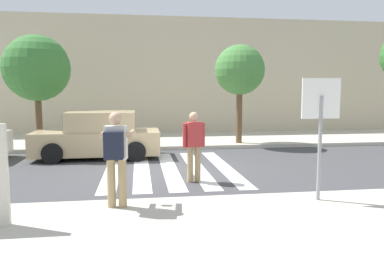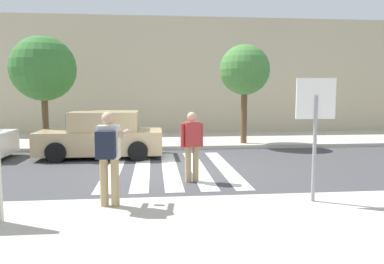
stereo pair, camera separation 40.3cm
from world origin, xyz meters
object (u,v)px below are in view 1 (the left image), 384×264
Objects in this scene: stop_sign at (321,112)px; street_tree_west at (37,69)px; pedestrian_crossing at (194,143)px; parked_car_tan at (99,136)px; street_tree_center at (240,71)px; photographer_with_backpack at (116,151)px.

street_tree_west reaches higher than stop_sign.
parked_car_tan is (-2.67, 3.75, -0.25)m from pedestrian_crossing.
street_tree_center is at bearing 19.84° from parked_car_tan.
street_tree_west reaches higher than pedestrian_crossing.
parked_car_tan is 3.99m from street_tree_west.
pedestrian_crossing is (1.74, 2.26, -0.19)m from photographer_with_backpack.
street_tree_west reaches higher than street_tree_center.
stop_sign is 0.56× the size of street_tree_west.
pedestrian_crossing reaches higher than parked_car_tan.
photographer_with_backpack is at bearing -67.63° from street_tree_west.
photographer_with_backpack reaches higher than pedestrian_crossing.
stop_sign is 1.35× the size of pedestrian_crossing.
street_tree_center reaches higher than pedestrian_crossing.
street_tree_center reaches higher than parked_car_tan.
parked_car_tan is 1.04× the size of street_tree_center.
photographer_with_backpack is 1.00× the size of pedestrian_crossing.
street_tree_west reaches higher than photographer_with_backpack.
street_tree_center reaches higher than photographer_with_backpack.
parked_car_tan is 0.98× the size of street_tree_west.
pedestrian_crossing is at bearing 132.08° from stop_sign.
stop_sign is at bearing -48.78° from street_tree_west.
pedestrian_crossing is 0.41× the size of street_tree_west.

